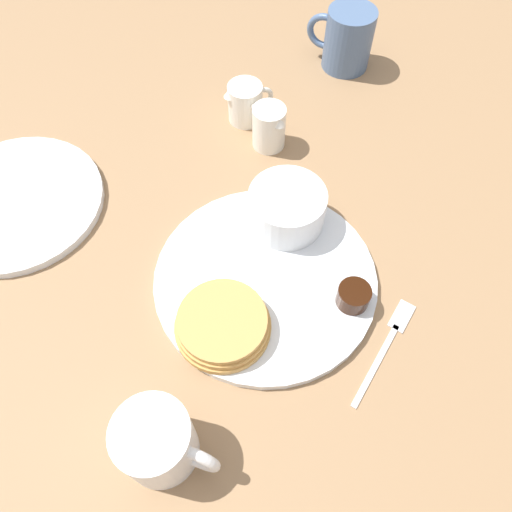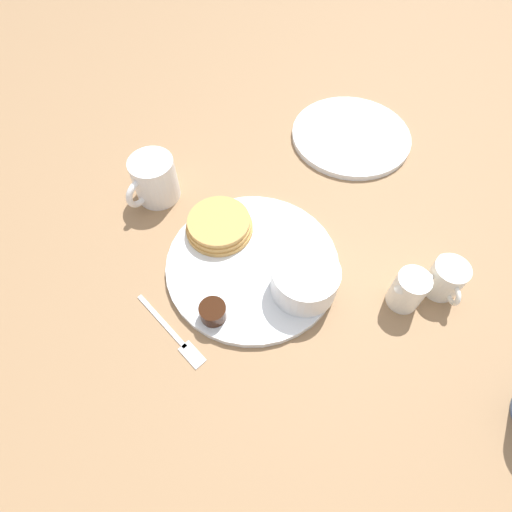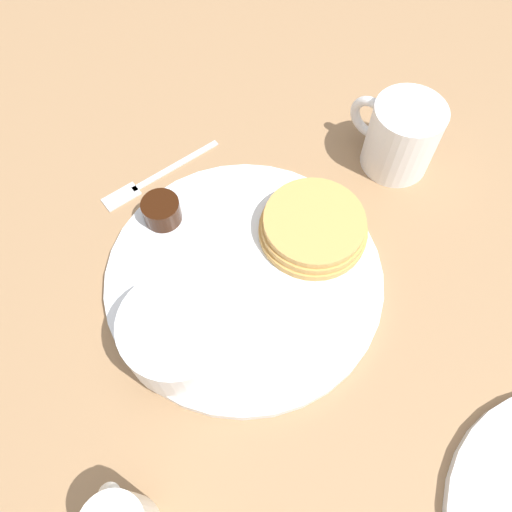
{
  "view_description": "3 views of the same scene",
  "coord_description": "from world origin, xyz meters",
  "px_view_note": "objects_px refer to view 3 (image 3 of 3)",
  "views": [
    {
      "loc": [
        0.28,
        0.12,
        0.55
      ],
      "look_at": [
        -0.0,
        -0.02,
        0.04
      ],
      "focal_mm": 35.0,
      "sensor_mm": 36.0,
      "label": 1
    },
    {
      "loc": [
        -0.22,
        0.26,
        0.56
      ],
      "look_at": [
        -0.01,
        0.0,
        0.04
      ],
      "focal_mm": 28.0,
      "sensor_mm": 36.0,
      "label": 2
    },
    {
      "loc": [
        -0.15,
        -0.17,
        0.46
      ],
      "look_at": [
        0.01,
        -0.01,
        0.04
      ],
      "focal_mm": 35.0,
      "sensor_mm": 36.0,
      "label": 3
    }
  ],
  "objects_px": {
    "coffee_mug": "(400,136)",
    "fork": "(149,180)",
    "plate": "(244,277)",
    "bowl": "(178,333)"
  },
  "relations": [
    {
      "from": "bowl",
      "to": "fork",
      "type": "relative_size",
      "value": 0.66
    },
    {
      "from": "plate",
      "to": "fork",
      "type": "xyz_separation_m",
      "value": [
        0.01,
        0.17,
        -0.0
      ]
    },
    {
      "from": "coffee_mug",
      "to": "fork",
      "type": "height_order",
      "value": "coffee_mug"
    },
    {
      "from": "plate",
      "to": "coffee_mug",
      "type": "xyz_separation_m",
      "value": [
        0.23,
        -0.01,
        0.04
      ]
    },
    {
      "from": "coffee_mug",
      "to": "fork",
      "type": "xyz_separation_m",
      "value": [
        -0.22,
        0.18,
        -0.04
      ]
    },
    {
      "from": "coffee_mug",
      "to": "bowl",
      "type": "bearing_deg",
      "value": -179.91
    },
    {
      "from": "plate",
      "to": "bowl",
      "type": "distance_m",
      "value": 0.1
    },
    {
      "from": "bowl",
      "to": "fork",
      "type": "xyz_separation_m",
      "value": [
        0.1,
        0.18,
        -0.04
      ]
    },
    {
      "from": "plate",
      "to": "fork",
      "type": "relative_size",
      "value": 1.84
    },
    {
      "from": "bowl",
      "to": "fork",
      "type": "bearing_deg",
      "value": 60.35
    }
  ]
}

